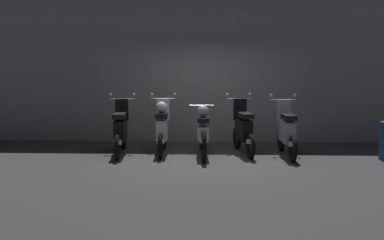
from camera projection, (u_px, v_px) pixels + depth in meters
ground_plane at (202, 160)px, 8.94m from camera, size 80.00×80.00×0.00m
back_wall at (204, 79)px, 11.08m from camera, size 16.00×0.30×3.13m
motorbike_slot_0 at (121, 130)px, 9.51m from camera, size 0.59×1.68×1.29m
motorbike_slot_1 at (162, 127)px, 9.62m from camera, size 0.59×1.68×1.29m
motorbike_slot_2 at (203, 131)px, 9.37m from camera, size 0.56×1.95×1.08m
motorbike_slot_3 at (243, 129)px, 9.59m from camera, size 0.58×1.67×1.29m
motorbike_slot_4 at (286, 131)px, 9.29m from camera, size 0.59×1.68×1.29m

